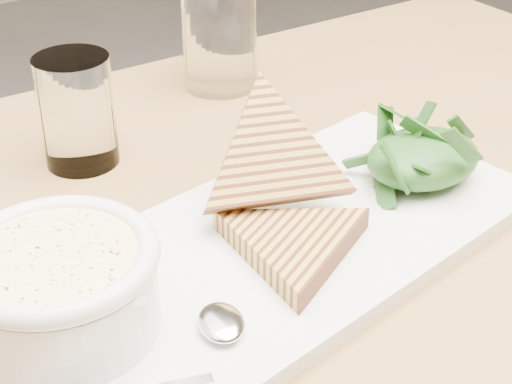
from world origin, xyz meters
TOP-DOWN VIEW (x-y plane):
  - table_top at (-0.18, 0.07)m, footprint 1.25×0.85m
  - table_leg_br at (0.38, 0.43)m, footprint 0.06×0.06m
  - platter at (-0.16, 0.08)m, footprint 0.47×0.26m
  - soup_bowl at (-0.32, 0.08)m, footprint 0.12×0.12m
  - soup at (-0.32, 0.08)m, footprint 0.10×0.10m
  - bowl_rim at (-0.32, 0.08)m, footprint 0.13×0.13m
  - sandwich_flat at (-0.15, 0.06)m, footprint 0.18×0.18m
  - sandwich_lean at (-0.13, 0.12)m, footprint 0.18×0.19m
  - salad_base at (0.00, 0.08)m, footprint 0.10×0.08m
  - arugula_pile at (0.00, 0.08)m, footprint 0.11×0.10m
  - spoon_bowl at (-0.24, 0.02)m, footprint 0.04×0.05m
  - glass_near at (-0.21, 0.30)m, footprint 0.07×0.07m
  - glass_far at (-0.01, 0.37)m, footprint 0.08×0.08m

SIDE VIEW (x-z plane):
  - table_leg_br at x=0.38m, z-range 0.00..0.68m
  - table_top at x=-0.18m, z-range 0.68..0.72m
  - platter at x=-0.16m, z-range 0.72..0.74m
  - spoon_bowl at x=-0.24m, z-range 0.74..0.75m
  - sandwich_flat at x=-0.15m, z-range 0.74..0.76m
  - salad_base at x=0.00m, z-range 0.74..0.78m
  - soup_bowl at x=-0.32m, z-range 0.74..0.79m
  - arugula_pile at x=0.00m, z-range 0.74..0.79m
  - glass_near at x=-0.21m, z-range 0.72..0.83m
  - glass_far at x=-0.01m, z-range 0.72..0.85m
  - sandwich_lean at x=-0.13m, z-range 0.71..0.86m
  - soup at x=-0.32m, z-range 0.79..0.80m
  - bowl_rim at x=-0.32m, z-range 0.79..0.80m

